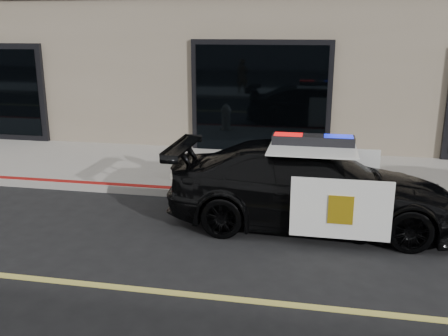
# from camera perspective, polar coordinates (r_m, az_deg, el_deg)

# --- Properties ---
(ground) EXTENTS (120.00, 120.00, 0.00)m
(ground) POSITION_cam_1_polar(r_m,az_deg,el_deg) (6.13, 5.24, -15.12)
(ground) COLOR black
(ground) RESTS_ON ground
(sidewalk_n) EXTENTS (60.00, 3.50, 0.15)m
(sidewalk_n) POSITION_cam_1_polar(r_m,az_deg,el_deg) (10.94, 8.15, -0.69)
(sidewalk_n) COLOR gray
(sidewalk_n) RESTS_ON ground
(police_car) EXTENTS (2.10, 4.61, 1.51)m
(police_car) POSITION_cam_1_polar(r_m,az_deg,el_deg) (8.20, 9.92, -1.97)
(police_car) COLOR black
(police_car) RESTS_ON ground
(fire_hydrant) EXTENTS (0.36, 0.49, 0.79)m
(fire_hydrant) POSITION_cam_1_polar(r_m,az_deg,el_deg) (10.24, -5.27, 0.85)
(fire_hydrant) COLOR silver
(fire_hydrant) RESTS_ON sidewalk_n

